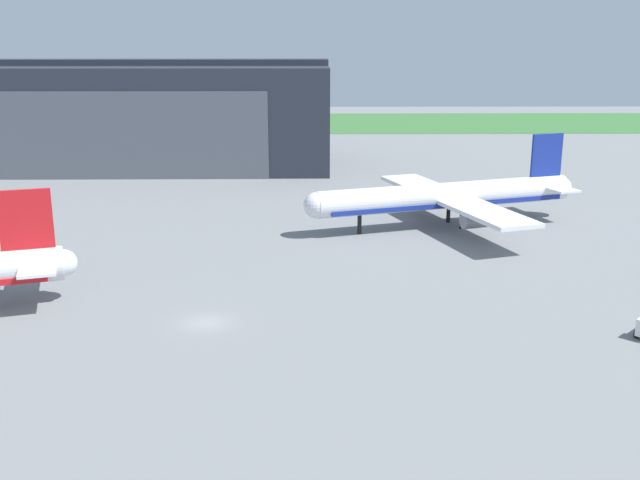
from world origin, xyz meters
The scene contains 4 objects.
ground_plane centered at (0.00, 0.00, 0.00)m, with size 440.00×440.00×0.00m, color slate.
grass_field_strip centered at (0.00, 165.80, 0.04)m, with size 440.00×56.00×0.08m, color #386E36.
maintenance_hangar centered at (-33.95, 87.88, 10.18)m, with size 94.68×32.12×21.28m.
airliner_far_left centered at (28.54, 35.79, 4.22)m, with size 39.06×35.12×12.26m.
Camera 1 is at (9.51, -63.87, 25.43)m, focal length 41.47 mm.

